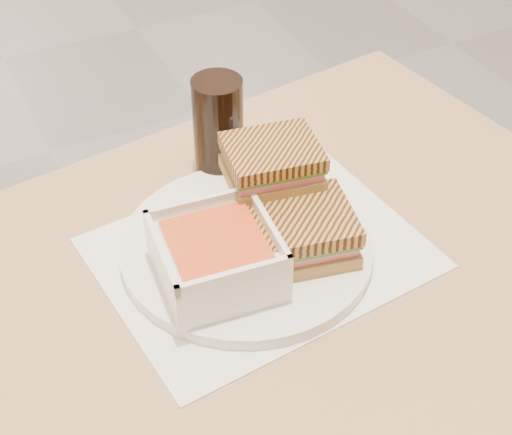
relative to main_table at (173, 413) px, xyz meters
name	(u,v)px	position (x,y,z in m)	size (l,w,h in m)	color
main_table	(173,413)	(0.00, 0.00, 0.00)	(1.28, 0.86, 0.75)	#9E825B
tray_liner	(260,253)	(0.15, 0.08, 0.11)	(0.39, 0.32, 0.00)	white
plate	(247,247)	(0.14, 0.09, 0.12)	(0.30, 0.30, 0.02)	white
soup_bowl	(217,258)	(0.09, 0.06, 0.16)	(0.14, 0.14, 0.07)	white
panini_lower	(298,232)	(0.19, 0.06, 0.16)	(0.14, 0.12, 0.05)	olive
panini_upper	(272,163)	(0.19, 0.13, 0.21)	(0.12, 0.11, 0.05)	olive
cola_glass	(218,128)	(0.18, 0.25, 0.18)	(0.07, 0.07, 0.14)	black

